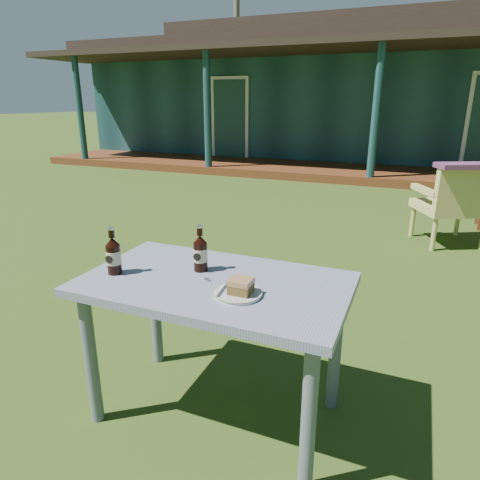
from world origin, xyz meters
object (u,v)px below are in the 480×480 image
at_px(cake_slice, 241,286).
at_px(cola_bottle_near, 200,253).
at_px(armchair_left, 455,201).
at_px(cola_bottle_far, 113,255).
at_px(plate, 238,293).
at_px(cafe_table, 215,301).

bearing_deg(cake_slice, cola_bottle_near, 147.12).
bearing_deg(armchair_left, cola_bottle_far, -115.88).
relative_size(plate, cola_bottle_far, 0.91).
relative_size(cafe_table, cake_slice, 13.04).
distance_m(plate, cola_bottle_near, 0.34).
bearing_deg(cafe_table, cake_slice, -30.85).
bearing_deg(cola_bottle_far, cafe_table, 12.77).
relative_size(cafe_table, plate, 5.88).
bearing_deg(cafe_table, armchair_left, 70.23).
bearing_deg(armchair_left, cake_slice, -106.60).
relative_size(cola_bottle_near, armchair_left, 0.26).
height_order(cola_bottle_far, armchair_left, cola_bottle_far).
bearing_deg(plate, armchair_left, 73.19).
relative_size(plate, armchair_left, 0.24).
bearing_deg(cafe_table, cola_bottle_near, 144.17).
xyz_separation_m(plate, armchair_left, (1.03, 3.40, -0.25)).
distance_m(cafe_table, cola_bottle_near, 0.24).
distance_m(cafe_table, cake_slice, 0.25).
xyz_separation_m(cake_slice, cola_bottle_near, (-0.28, 0.18, 0.04)).
bearing_deg(cola_bottle_near, cake_slice, -32.88).
height_order(cafe_table, cola_bottle_far, cola_bottle_far).
relative_size(cafe_table, cola_bottle_near, 5.36).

